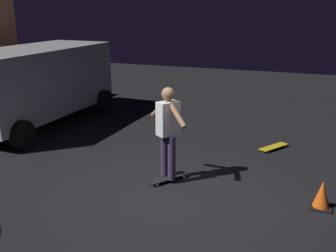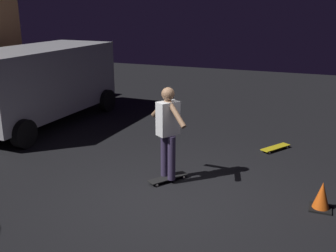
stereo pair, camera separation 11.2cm
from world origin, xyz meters
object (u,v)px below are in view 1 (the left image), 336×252
object	(u,v)px
skateboard_spare	(274,147)
traffic_cone	(322,196)
parked_van	(36,81)
skateboard_ridden	(168,178)
skater	(168,127)

from	to	relation	value
skateboard_spare	traffic_cone	size ratio (longest dim) A/B	1.66
skateboard_spare	traffic_cone	bearing A→B (deg)	-158.26
parked_van	traffic_cone	size ratio (longest dim) A/B	10.14
skateboard_ridden	parked_van	bearing A→B (deg)	63.85
skateboard_ridden	skateboard_spare	world-z (taller)	same
skateboard_ridden	skateboard_spare	size ratio (longest dim) A/B	1.00
skateboard_spare	skater	size ratio (longest dim) A/B	0.46
traffic_cone	skateboard_ridden	bearing A→B (deg)	87.79
parked_van	skater	distance (m)	5.10
skateboard_ridden	skateboard_spare	distance (m)	2.89
skateboard_spare	traffic_cone	xyz separation A→B (m)	(-2.48, -0.99, 0.16)
skateboard_ridden	traffic_cone	world-z (taller)	traffic_cone
parked_van	traffic_cone	distance (m)	7.64
skater	traffic_cone	distance (m)	2.75
skater	skateboard_ridden	bearing A→B (deg)	0.00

